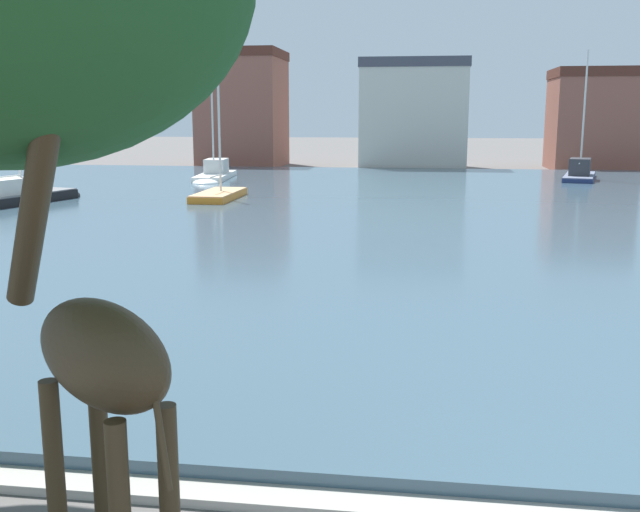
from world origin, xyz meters
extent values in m
cube|color=#3D5666|center=(0.00, 32.65, 0.15)|extent=(91.12, 52.14, 0.30)
cube|color=#ADA89E|center=(0.00, 6.33, 0.06)|extent=(91.12, 0.50, 0.12)
cylinder|color=#382B19|center=(-2.30, 4.06, 1.16)|extent=(0.17, 0.17, 2.32)
cylinder|color=#382B19|center=(-2.03, 4.41, 1.16)|extent=(0.17, 0.17, 2.32)
ellipsoid|color=#382B19|center=(-1.70, 3.88, 2.65)|extent=(1.83, 1.63, 0.88)
cylinder|color=#382B19|center=(-2.59, 4.57, 3.76)|extent=(1.11, 0.95, 1.98)
ellipsoid|color=#382B19|center=(-2.98, 4.87, 4.69)|extent=(0.61, 0.57, 0.29)
cone|color=#382B19|center=(-2.93, 4.93, 4.92)|extent=(0.06, 0.06, 0.17)
cylinder|color=#382B19|center=(-1.03, 3.35, 2.28)|extent=(0.23, 0.19, 0.94)
cube|color=white|center=(-13.21, 46.86, 0.29)|extent=(2.63, 6.97, 0.58)
ellipsoid|color=white|center=(-12.88, 43.64, 0.29)|extent=(1.99, 2.55, 0.55)
cube|color=silver|center=(-13.21, 46.86, 0.61)|extent=(2.58, 6.83, 0.06)
cube|color=silver|center=(-13.26, 47.37, 1.12)|extent=(1.60, 2.51, 0.97)
cylinder|color=silver|center=(-13.16, 46.35, 3.92)|extent=(0.12, 0.12, 6.68)
cylinder|color=silver|center=(-13.28, 47.54, 1.48)|extent=(0.32, 2.38, 0.08)
cube|color=orange|center=(-9.58, 34.95, 0.31)|extent=(1.81, 5.00, 0.62)
ellipsoid|color=orange|center=(-9.58, 37.32, 0.31)|extent=(1.62, 1.75, 0.59)
cube|color=#E2A56E|center=(-9.58, 34.95, 0.65)|extent=(1.77, 4.90, 0.06)
cylinder|color=silver|center=(-9.58, 35.32, 3.36)|extent=(0.12, 0.12, 5.47)
cylinder|color=silver|center=(-9.58, 34.44, 1.52)|extent=(0.08, 1.75, 0.08)
cube|color=navy|center=(11.31, 49.69, 0.28)|extent=(3.37, 6.86, 0.57)
ellipsoid|color=navy|center=(12.05, 52.74, 0.28)|extent=(2.17, 2.64, 0.54)
cube|color=slate|center=(11.31, 49.69, 0.60)|extent=(3.30, 6.72, 0.06)
cube|color=#333338|center=(11.19, 49.21, 1.18)|extent=(1.81, 2.56, 1.11)
cylinder|color=silver|center=(11.43, 50.17, 4.69)|extent=(0.12, 0.12, 8.25)
cylinder|color=silver|center=(11.15, 49.04, 1.47)|extent=(0.62, 2.27, 0.08)
cube|color=black|center=(-18.91, 31.55, 0.38)|extent=(3.82, 6.77, 0.75)
ellipsoid|color=black|center=(-18.14, 34.49, 0.38)|extent=(2.55, 2.69, 0.71)
cube|color=slate|center=(-18.91, 31.55, 0.78)|extent=(3.74, 6.64, 0.06)
cube|color=silver|center=(-19.03, 31.08, 1.19)|extent=(2.11, 2.57, 0.75)
cylinder|color=silver|center=(-18.79, 32.01, 4.20)|extent=(0.12, 0.12, 6.90)
cylinder|color=silver|center=(-19.08, 30.93, 1.65)|extent=(0.64, 2.19, 0.08)
cube|color=#8E5142|center=(-15.36, 63.63, 4.72)|extent=(7.04, 7.60, 9.44)
cube|color=#51281E|center=(-15.36, 63.63, 9.84)|extent=(7.18, 7.75, 0.80)
cube|color=beige|center=(-0.08, 62.62, 4.19)|extent=(8.83, 7.36, 8.38)
cube|color=#42424C|center=(-0.08, 62.62, 8.78)|extent=(9.01, 7.51, 0.80)
cube|color=#8E5142|center=(14.92, 63.74, 3.80)|extent=(6.78, 6.59, 7.60)
cube|color=#51281E|center=(14.92, 63.74, 8.00)|extent=(6.92, 6.72, 0.80)
camera|label=1|loc=(0.85, -1.49, 4.56)|focal=40.90mm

